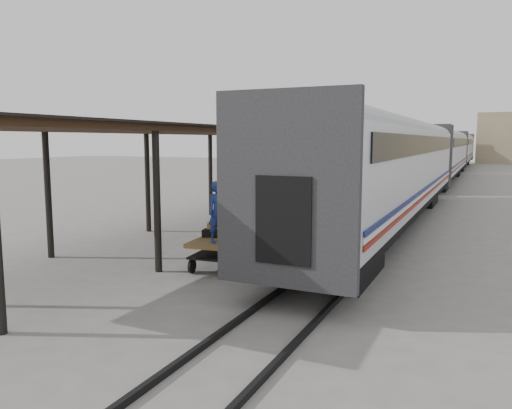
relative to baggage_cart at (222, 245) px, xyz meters
The scene contains 10 objects.
ground 0.99m from the baggage_cart, 88.58° to the left, with size 160.00×160.00×0.00m, color slate.
train 34.75m from the baggage_cart, 84.69° to the left, with size 3.45×76.01×4.01m.
canopy 25.20m from the baggage_cart, 97.78° to the left, with size 4.90×64.30×4.15m.
rails 34.90m from the baggage_cart, 84.71° to the left, with size 1.54×150.00×0.12m.
building_left 83.38m from the baggage_cart, 96.88° to the left, with size 12.00×8.00×6.00m, color tan.
baggage_cart is the anchor object (origin of this frame).
suitcase_stack 0.58m from the baggage_cart, 113.25° to the left, with size 1.21×1.22×0.57m.
luggage_tug 19.27m from the baggage_cart, 94.63° to the left, with size 1.10×1.63×1.36m.
porter 1.27m from the baggage_cart, 68.96° to the right, with size 0.62×0.40×1.69m, color navy.
pedestrian 18.48m from the baggage_cart, 97.06° to the left, with size 0.96×0.40×1.63m, color black.
Camera 1 is at (6.87, -13.21, 3.65)m, focal length 35.00 mm.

